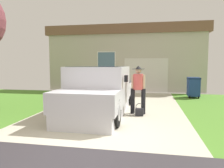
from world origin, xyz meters
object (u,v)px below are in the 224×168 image
object	(u,v)px
person_with_hat	(138,86)
wheeled_trash_bin	(193,87)
handbag	(139,112)
house_with_garage	(129,59)
pickup_truck	(100,92)

from	to	relation	value
person_with_hat	wheeled_trash_bin	distance (m)	5.00
handbag	house_with_garage	distance (m)	10.08
pickup_truck	person_with_hat	distance (m)	1.38
handbag	wheeled_trash_bin	bearing A→B (deg)	60.13
person_with_hat	wheeled_trash_bin	bearing A→B (deg)	-119.75
pickup_truck	wheeled_trash_bin	size ratio (longest dim) A/B	5.14
house_with_garage	wheeled_trash_bin	bearing A→B (deg)	-52.80
person_with_hat	house_with_garage	bearing A→B (deg)	-79.48
house_with_garage	wheeled_trash_bin	distance (m)	6.81
pickup_truck	handbag	distance (m)	1.55
person_with_hat	handbag	size ratio (longest dim) A/B	4.00
wheeled_trash_bin	handbag	bearing A→B (deg)	-119.87
person_with_hat	house_with_garage	world-z (taller)	house_with_garage
pickup_truck	handbag	xyz separation A→B (m)	(1.42, -0.12, -0.61)
person_with_hat	pickup_truck	bearing A→B (deg)	9.45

